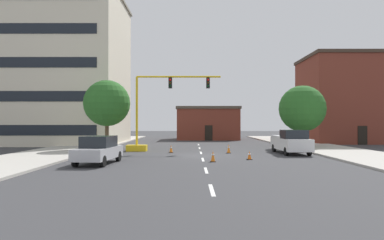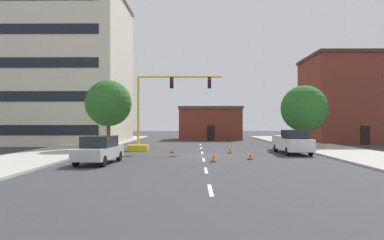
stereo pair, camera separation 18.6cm
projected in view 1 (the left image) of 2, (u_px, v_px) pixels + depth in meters
ground_plane at (203, 156)px, 27.41m from camera, size 160.00×160.00×0.00m
sidewalk_left at (81, 147)px, 35.46m from camera, size 6.00×56.00×0.14m
sidewalk_right at (321, 147)px, 35.36m from camera, size 6.00×56.00×0.14m
lane_stripe_seg_0 at (213, 190)px, 13.41m from camera, size 0.16×2.40×0.01m
lane_stripe_seg_1 at (207, 170)px, 18.91m from camera, size 0.16×2.40×0.01m
lane_stripe_seg_2 at (204, 160)px, 24.41m from camera, size 0.16×2.40×0.01m
lane_stripe_seg_3 at (202, 153)px, 29.91m from camera, size 0.16×2.40×0.01m
lane_stripe_seg_4 at (201, 148)px, 35.41m from camera, size 0.16×2.40×0.01m
lane_stripe_seg_5 at (200, 145)px, 40.91m from camera, size 0.16×2.40×0.01m
building_tall_left at (69, 70)px, 43.48m from camera, size 13.84×13.77×18.12m
building_brick_center at (209, 123)px, 54.07m from camera, size 9.45×8.08×4.97m
building_row_right at (346, 99)px, 45.48m from camera, size 10.36×9.80×11.18m
traffic_signal_gantry at (150, 127)px, 31.77m from camera, size 8.51×1.20×6.83m
tree_right_mid at (304, 109)px, 36.03m from camera, size 4.76×4.76×6.41m
tree_left_near at (108, 103)px, 32.84m from camera, size 4.32×4.32×6.57m
pickup_truck_white at (292, 142)px, 28.96m from camera, size 2.13×5.45×1.99m
sedan_silver_near_left at (100, 150)px, 21.94m from camera, size 2.23×4.64×1.74m
traffic_cone_roadside_a at (214, 156)px, 23.00m from camera, size 0.36×0.36×0.76m
traffic_cone_roadside_b at (172, 149)px, 29.98m from camera, size 0.36×0.36×0.69m
traffic_cone_roadside_c at (230, 149)px, 29.53m from camera, size 0.36×0.36×0.76m
traffic_cone_roadside_d at (251, 155)px, 24.38m from camera, size 0.36×0.36×0.60m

